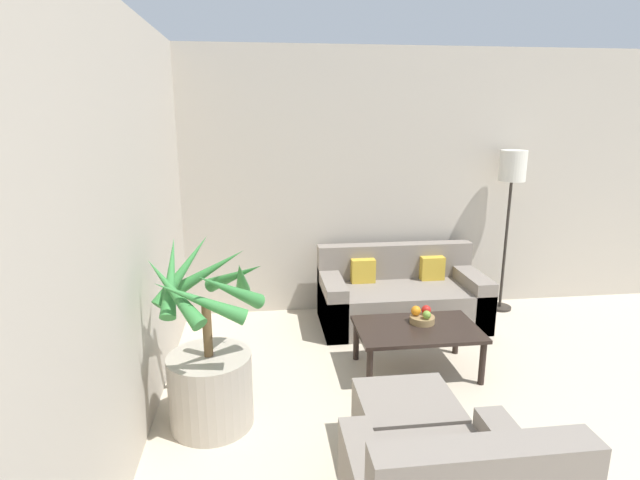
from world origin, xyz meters
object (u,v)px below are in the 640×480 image
apple_red (426,310)px  fruit_bowl (422,319)px  ottoman (406,426)px  sofa_loveseat (401,298)px  apple_green (427,315)px  orange_fruit (416,311)px  coffee_table (417,333)px  potted_palm (210,366)px  floor_lamp (512,179)px

apple_red → fruit_bowl: bearing=-141.7°
apple_red → ottoman: size_ratio=0.14×
sofa_loveseat → apple_green: size_ratio=23.08×
orange_fruit → sofa_loveseat: bearing=81.6°
apple_red → apple_green: apple_red is taller
coffee_table → apple_red: 0.22m
potted_palm → orange_fruit: 1.73m
potted_palm → ottoman: (1.21, -0.47, -0.23)m
apple_red → ottoman: bearing=-113.8°
fruit_bowl → apple_red: (0.04, 0.03, 0.07)m
fruit_bowl → ottoman: 1.19m
apple_green → apple_red: bearing=74.2°
coffee_table → apple_red: bearing=47.9°
sofa_loveseat → ottoman: sofa_loveseat is taller
ottoman → orange_fruit: bearing=70.1°
coffee_table → apple_green: 0.16m
apple_red → coffee_table: bearing=-132.1°
sofa_loveseat → apple_red: sofa_loveseat is taller
potted_palm → ottoman: 1.32m
coffee_table → ottoman: (-0.38, -0.99, -0.14)m
apple_red → orange_fruit: bearing=-176.0°
fruit_bowl → ottoman: (-0.45, -1.08, -0.22)m
ottoman → sofa_loveseat: bearing=75.0°
ottoman → coffee_table: bearing=69.0°
potted_palm → apple_green: bearing=18.2°
potted_palm → sofa_loveseat: 2.29m
apple_green → sofa_loveseat: bearing=86.2°
sofa_loveseat → coffee_table: size_ratio=1.63×
apple_green → ottoman: 1.16m
coffee_table → orange_fruit: size_ratio=12.08×
apple_green → orange_fruit: size_ratio=0.86×
apple_red → apple_green: bearing=-105.8°
potted_palm → sofa_loveseat: potted_palm is taller
coffee_table → ottoman: bearing=-111.0°
coffee_table → fruit_bowl: (0.07, 0.09, 0.07)m
apple_green → ottoman: bearing=-114.4°
floor_lamp → ottoman: floor_lamp is taller
potted_palm → floor_lamp: floor_lamp is taller
coffee_table → ottoman: ottoman is taller
sofa_loveseat → coffee_table: (-0.15, -0.97, 0.08)m
potted_palm → apple_green: size_ratio=18.66×
sofa_loveseat → coffee_table: bearing=-98.5°
ottoman → apple_red: bearing=66.2°
potted_palm → apple_green: 1.76m
floor_lamp → sofa_loveseat: bearing=-168.9°
floor_lamp → ottoman: (-1.71, -2.19, -1.21)m
apple_green → coffee_table: bearing=-159.1°
floor_lamp → orange_fruit: (-1.31, -1.09, -0.93)m
floor_lamp → fruit_bowl: 1.95m
apple_green → ottoman: size_ratio=0.12×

